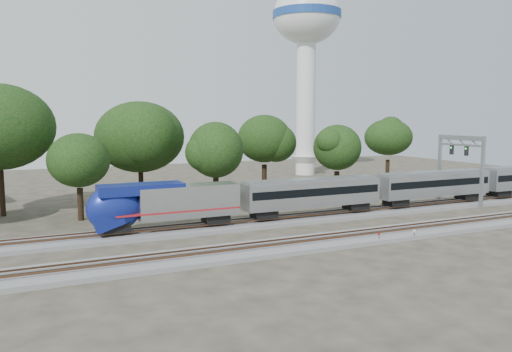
{
  "coord_description": "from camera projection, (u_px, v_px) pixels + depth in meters",
  "views": [
    {
      "loc": [
        -23.56,
        -41.98,
        11.51
      ],
      "look_at": [
        -1.87,
        5.0,
        5.45
      ],
      "focal_mm": 35.0,
      "sensor_mm": 36.0,
      "label": 1
    }
  ],
  "objects": [
    {
      "name": "tree_4",
      "position": [
        216.0,
        150.0,
        62.29
      ],
      "size": [
        7.64,
        7.64,
        10.77
      ],
      "color": "black",
      "rests_on": "ground"
    },
    {
      "name": "tree_7",
      "position": [
        388.0,
        137.0,
        83.61
      ],
      "size": [
        8.39,
        8.39,
        11.83
      ],
      "color": "black",
      "rests_on": "ground"
    },
    {
      "name": "signal_gantry",
      "position": [
        460.0,
        155.0,
        65.35
      ],
      "size": [
        0.64,
        7.56,
        9.19
      ],
      "color": "gray",
      "rests_on": "ground"
    },
    {
      "name": "switch_lever",
      "position": [
        381.0,
        240.0,
        46.71
      ],
      "size": [
        0.54,
        0.38,
        0.3
      ],
      "primitive_type": "cube",
      "rotation": [
        0.0,
        0.0,
        0.17
      ],
      "color": "#512D19",
      "rests_on": "ground"
    },
    {
      "name": "tree_5",
      "position": [
        264.0,
        139.0,
        74.13
      ],
      "size": [
        8.54,
        8.54,
        12.04
      ],
      "color": "black",
      "rests_on": "ground"
    },
    {
      "name": "tree_3",
      "position": [
        140.0,
        137.0,
        66.16
      ],
      "size": [
        9.1,
        9.1,
        12.83
      ],
      "color": "black",
      "rests_on": "ground"
    },
    {
      "name": "track_far",
      "position": [
        268.0,
        222.0,
        54.39
      ],
      "size": [
        160.0,
        5.0,
        0.73
      ],
      "color": "slate",
      "rests_on": "ground"
    },
    {
      "name": "ground",
      "position": [
        295.0,
        235.0,
        49.0
      ],
      "size": [
        160.0,
        160.0,
        0.0
      ],
      "primitive_type": "plane",
      "color": "#383328",
      "rests_on": "ground"
    },
    {
      "name": "tree_6",
      "position": [
        337.0,
        148.0,
        70.06
      ],
      "size": [
        7.46,
        7.46,
        10.52
      ],
      "color": "black",
      "rests_on": "ground"
    },
    {
      "name": "tree_2",
      "position": [
        79.0,
        160.0,
        55.47
      ],
      "size": [
        6.91,
        6.91,
        9.74
      ],
      "color": "black",
      "rests_on": "ground"
    },
    {
      "name": "switch_stand_red",
      "position": [
        379.0,
        236.0,
        46.04
      ],
      "size": [
        0.31,
        0.14,
        1.02
      ],
      "rotation": [
        0.0,
        0.0,
        0.35
      ],
      "color": "#512D19",
      "rests_on": "ground"
    },
    {
      "name": "water_tower",
      "position": [
        307.0,
        36.0,
        98.48
      ],
      "size": [
        13.45,
        13.45,
        37.23
      ],
      "color": "silver",
      "rests_on": "ground"
    },
    {
      "name": "switch_stand_white",
      "position": [
        414.0,
        233.0,
        47.22
      ],
      "size": [
        0.31,
        0.1,
        0.99
      ],
      "rotation": [
        0.0,
        0.0,
        -0.23
      ],
      "color": "#512D19",
      "rests_on": "ground"
    },
    {
      "name": "track_near",
      "position": [
        316.0,
        243.0,
        45.37
      ],
      "size": [
        160.0,
        5.0,
        0.73
      ],
      "color": "slate",
      "rests_on": "ground"
    }
  ]
}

